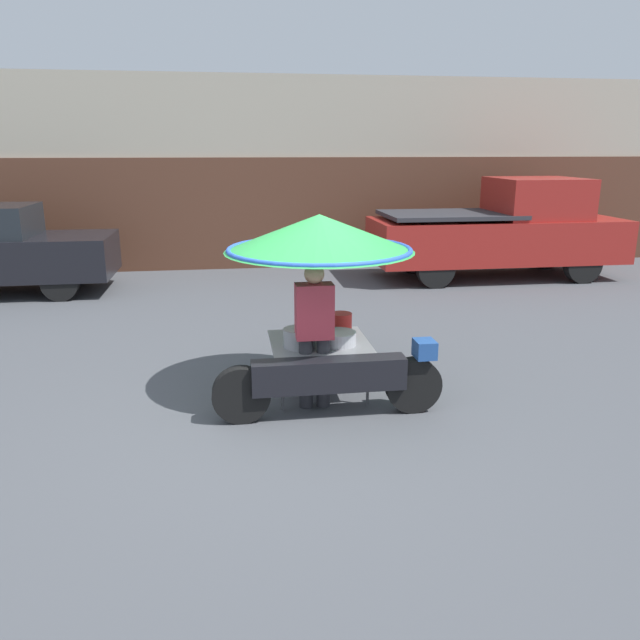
% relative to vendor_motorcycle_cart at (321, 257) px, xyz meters
% --- Properties ---
extents(ground_plane, '(36.00, 36.00, 0.00)m').
position_rel_vendor_motorcycle_cart_xyz_m(ground_plane, '(-0.37, -0.68, -1.52)').
color(ground_plane, '#4C4F54').
extents(shopfront_building, '(28.00, 2.06, 4.10)m').
position_rel_vendor_motorcycle_cart_xyz_m(shopfront_building, '(-0.37, 8.57, 0.51)').
color(shopfront_building, '#B2A893').
rests_on(shopfront_building, ground).
extents(vendor_motorcycle_cart, '(2.30, 1.98, 1.95)m').
position_rel_vendor_motorcycle_cart_xyz_m(vendor_motorcycle_cart, '(0.00, 0.00, 0.00)').
color(vendor_motorcycle_cart, black).
rests_on(vendor_motorcycle_cart, ground).
extents(vendor_person, '(0.38, 0.22, 1.51)m').
position_rel_vendor_motorcycle_cart_xyz_m(vendor_person, '(-0.11, -0.31, -0.69)').
color(vendor_person, '#2D2D33').
rests_on(vendor_person, ground).
extents(pickup_truck, '(5.07, 1.79, 2.02)m').
position_rel_vendor_motorcycle_cart_xyz_m(pickup_truck, '(4.63, 5.76, -0.56)').
color(pickup_truck, black).
rests_on(pickup_truck, ground).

